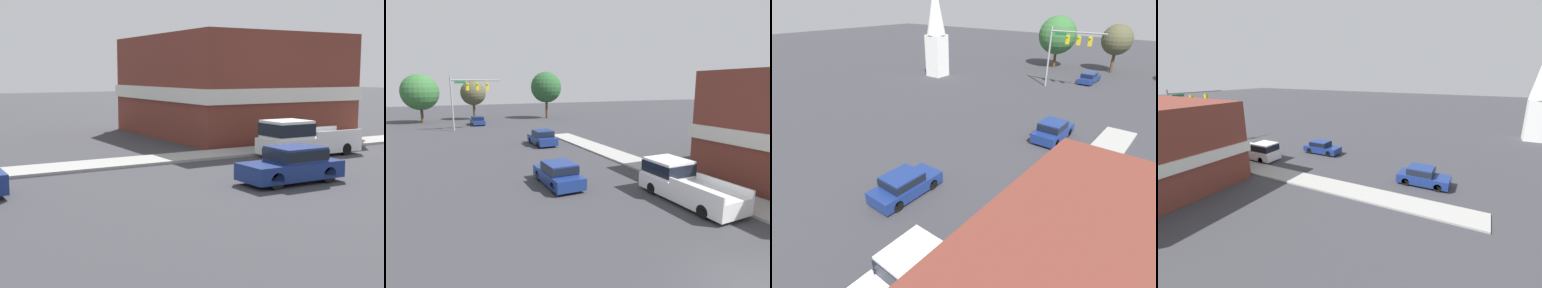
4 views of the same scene
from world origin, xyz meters
The scene contains 4 objects.
sidewalk_curb centered at (5.70, 0.00, 0.07)m, with size 2.40×60.00×0.14m.
car_lead centered at (-1.83, 12.04, 0.76)m, with size 1.80×4.31×1.47m.
pickup_truck_parked centered at (3.28, 7.12, 0.96)m, with size 2.05×5.77×1.97m.
corner_brick_building centered at (14.21, 4.42, 3.44)m, with size 13.92×12.26×6.99m.
Camera 1 is at (-18.43, 26.22, 4.47)m, focal length 50.00 mm.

